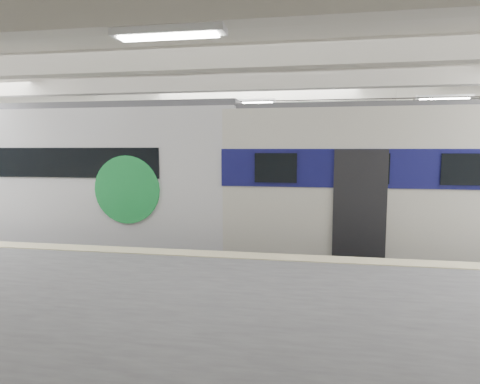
# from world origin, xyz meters

# --- Properties ---
(station_hall) EXTENTS (36.00, 24.00, 5.75)m
(station_hall) POSITION_xyz_m (0.00, -1.74, 3.24)
(station_hall) COLOR black
(station_hall) RESTS_ON ground
(modern_emu) EXTENTS (14.51, 3.00, 4.65)m
(modern_emu) POSITION_xyz_m (-5.22, -0.00, 2.28)
(modern_emu) COLOR silver
(modern_emu) RESTS_ON ground
(far_train) EXTENTS (14.96, 3.59, 4.71)m
(far_train) POSITION_xyz_m (-2.65, 5.50, 2.43)
(far_train) COLOR silver
(far_train) RESTS_ON ground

